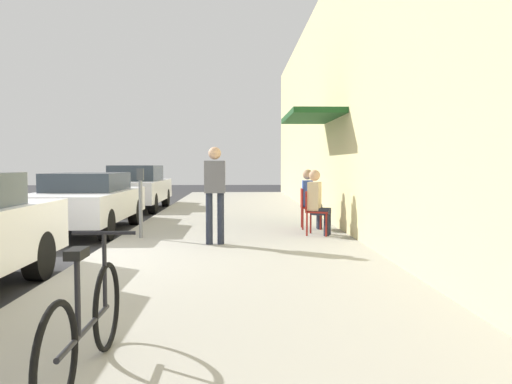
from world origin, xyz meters
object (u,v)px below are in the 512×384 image
(pedestrian_standing, at_px, (215,187))
(parked_car_1, at_px, (87,201))
(seated_patron_1, at_px, (310,197))
(cafe_chair_0, at_px, (314,210))
(seated_patron_0, at_px, (317,200))
(parking_meter, at_px, (141,198))
(bicycle_0, at_px, (86,325))
(cafe_chair_1, at_px, (307,206))
(parked_car_2, at_px, (136,187))

(pedestrian_standing, bearing_deg, parked_car_1, 138.85)
(pedestrian_standing, bearing_deg, seated_patron_1, 46.26)
(cafe_chair_0, xyz_separation_m, seated_patron_0, (0.06, -0.02, 0.19))
(parking_meter, xyz_separation_m, seated_patron_0, (3.42, 0.25, -0.07))
(pedestrian_standing, bearing_deg, bicycle_0, -96.06)
(parking_meter, xyz_separation_m, seated_patron_1, (3.42, 1.23, -0.07))
(seated_patron_1, relative_size, pedestrian_standing, 0.76)
(cafe_chair_1, xyz_separation_m, pedestrian_standing, (-1.91, -2.06, 0.50))
(parking_meter, bearing_deg, seated_patron_1, 19.77)
(cafe_chair_0, distance_m, seated_patron_0, 0.20)
(seated_patron_0, bearing_deg, pedestrian_standing, -151.24)
(parked_car_2, distance_m, parking_meter, 7.41)
(parked_car_2, distance_m, cafe_chair_0, 8.53)
(parked_car_1, relative_size, seated_patron_0, 3.41)
(bicycle_0, distance_m, seated_patron_0, 7.07)
(seated_patron_0, relative_size, pedestrian_standing, 0.76)
(bicycle_0, bearing_deg, parking_meter, 97.77)
(seated_patron_0, distance_m, cafe_chair_1, 1.00)
(parked_car_1, xyz_separation_m, seated_patron_0, (4.97, -1.54, 0.11))
(seated_patron_0, xyz_separation_m, seated_patron_1, (-0.00, 0.98, 0.00))
(parking_meter, xyz_separation_m, pedestrian_standing, (1.45, -0.83, 0.23))
(bicycle_0, relative_size, seated_patron_1, 1.33)
(cafe_chair_1, distance_m, seated_patron_1, 0.20)
(cafe_chair_0, height_order, pedestrian_standing, pedestrian_standing)
(parked_car_2, xyz_separation_m, parking_meter, (1.55, -7.25, 0.12))
(parking_meter, xyz_separation_m, cafe_chair_1, (3.36, 1.23, -0.26))
(parked_car_1, height_order, cafe_chair_1, parked_car_1)
(seated_patron_0, xyz_separation_m, cafe_chair_1, (-0.06, 0.98, -0.19))
(parked_car_2, relative_size, cafe_chair_1, 5.06)
(parked_car_2, bearing_deg, cafe_chair_1, -50.79)
(parked_car_1, distance_m, cafe_chair_1, 4.94)
(bicycle_0, distance_m, cafe_chair_1, 7.97)
(parked_car_1, height_order, seated_patron_0, seated_patron_0)
(bicycle_0, relative_size, pedestrian_standing, 1.01)
(bicycle_0, height_order, seated_patron_0, seated_patron_0)
(parked_car_1, height_order, seated_patron_1, seated_patron_1)
(cafe_chair_0, height_order, seated_patron_0, seated_patron_0)
(pedestrian_standing, bearing_deg, parking_meter, 150.14)
(parked_car_1, bearing_deg, cafe_chair_0, -17.17)
(seated_patron_0, height_order, seated_patron_1, same)
(parked_car_1, relative_size, cafe_chair_1, 5.06)
(parking_meter, bearing_deg, pedestrian_standing, -29.86)
(cafe_chair_1, bearing_deg, parking_meter, -159.85)
(cafe_chair_0, xyz_separation_m, pedestrian_standing, (-1.91, -1.10, 0.50))
(pedestrian_standing, bearing_deg, parked_car_2, 110.35)
(cafe_chair_0, relative_size, seated_patron_1, 0.67)
(seated_patron_0, bearing_deg, cafe_chair_0, 160.57)
(seated_patron_1, bearing_deg, bicycle_0, -108.67)
(parking_meter, distance_m, pedestrian_standing, 1.69)
(parked_car_1, xyz_separation_m, cafe_chair_0, (4.91, -1.52, -0.08))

